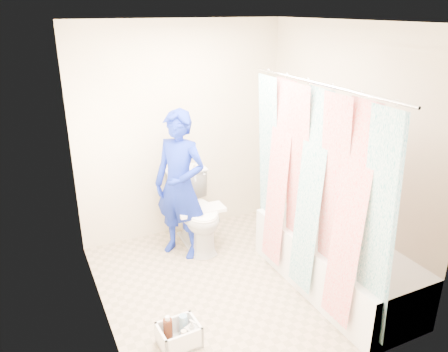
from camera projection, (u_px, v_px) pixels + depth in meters
name	position (u px, v px, depth m)	size (l,w,h in m)	color
floor	(233.00, 284.00, 4.22)	(2.60, 2.60, 0.00)	tan
ceiling	(236.00, 22.00, 3.35)	(2.40, 2.60, 0.02)	white
wall_back	(182.00, 132.00, 4.88)	(2.40, 0.02, 2.40)	beige
wall_front	(329.00, 234.00, 2.69)	(2.40, 0.02, 2.40)	beige
wall_left	(93.00, 192.00, 3.30)	(0.02, 2.60, 2.40)	beige
wall_right	(344.00, 150.00, 4.27)	(0.02, 2.60, 2.40)	beige
bathtub	(334.00, 261.00, 4.11)	(0.70, 1.75, 0.50)	white
curtain_rod	(320.00, 84.00, 3.37)	(0.02, 0.02, 1.90)	silver
shower_curtain	(311.00, 194.00, 3.70)	(0.06, 1.75, 1.80)	silver
toilet	(197.00, 211.00, 4.78)	(0.46, 0.81, 0.83)	white
tank_lid	(201.00, 210.00, 4.64)	(0.51, 0.22, 0.04)	white
tank_internals	(185.00, 171.00, 4.81)	(0.20, 0.07, 0.27)	black
plumber	(180.00, 185.00, 4.49)	(0.57, 0.38, 1.58)	#0E0E8D
cleaning_caddy	(180.00, 335.00, 3.44)	(0.33, 0.27, 0.24)	white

